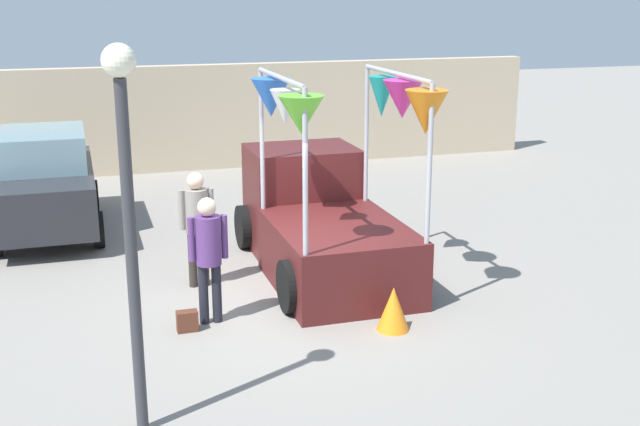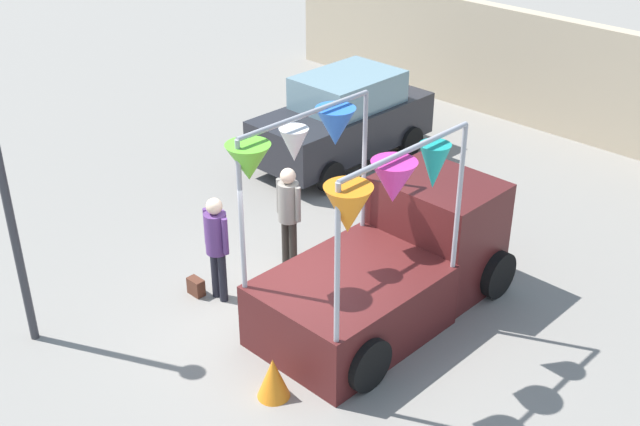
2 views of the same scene
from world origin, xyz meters
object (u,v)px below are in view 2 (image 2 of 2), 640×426
at_px(handbag, 196,287).
at_px(folded_kite_bundle_tangerine, 273,378).
at_px(vendor_truck, 395,255).
at_px(person_vendor, 289,208).
at_px(person_customer, 216,239).
at_px(parked_car, 344,119).
at_px(street_lamp, 2,180).

bearing_deg(handbag, folded_kite_bundle_tangerine, -16.18).
distance_m(vendor_truck, person_vendor, 2.04).
xyz_separation_m(person_vendor, folded_kite_bundle_tangerine, (2.21, -2.40, -0.78)).
bearing_deg(person_customer, person_vendor, 87.36).
height_order(handbag, folded_kite_bundle_tangerine, folded_kite_bundle_tangerine).
bearing_deg(parked_car, person_vendor, -59.04).
bearing_deg(person_vendor, handbag, -104.23).
distance_m(parked_car, folded_kite_bundle_tangerine, 7.60).
distance_m(parked_car, person_vendor, 4.35).
bearing_deg(folded_kite_bundle_tangerine, handbag, 163.82).
bearing_deg(handbag, person_customer, 29.74).
height_order(vendor_truck, person_vendor, vendor_truck).
relative_size(vendor_truck, person_customer, 2.38).
bearing_deg(street_lamp, person_vendor, 73.13).
bearing_deg(parked_car, person_customer, -67.24).
xyz_separation_m(person_customer, folded_kite_bundle_tangerine, (2.27, -0.96, -0.77)).
relative_size(parked_car, person_customer, 2.28).
height_order(vendor_truck, handbag, vendor_truck).
xyz_separation_m(handbag, folded_kite_bundle_tangerine, (2.62, -0.76, 0.16)).
bearing_deg(handbag, person_vendor, 75.77).
bearing_deg(handbag, vendor_truck, 38.17).
bearing_deg(vendor_truck, parked_car, 140.86).
bearing_deg(folded_kite_bundle_tangerine, parked_car, 125.94).
relative_size(person_customer, folded_kite_bundle_tangerine, 2.92).
relative_size(parked_car, person_vendor, 2.25).
bearing_deg(person_customer, handbag, -150.26).
xyz_separation_m(vendor_truck, parked_car, (-4.25, 3.46, 0.02)).
bearing_deg(street_lamp, folded_kite_bundle_tangerine, 24.84).
relative_size(person_customer, handbag, 6.26).
relative_size(parked_car, folded_kite_bundle_tangerine, 6.67).
relative_size(person_customer, person_vendor, 0.99).
bearing_deg(handbag, street_lamp, -108.67).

